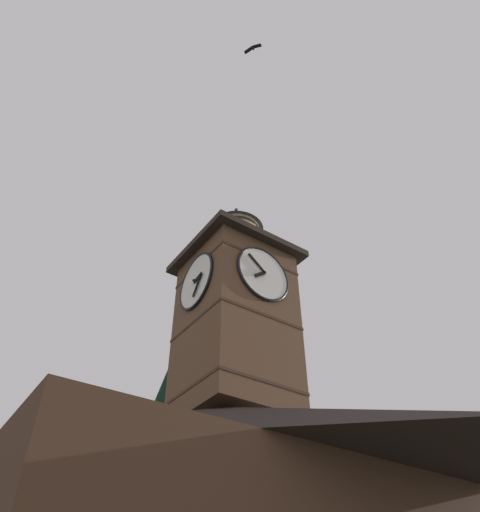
# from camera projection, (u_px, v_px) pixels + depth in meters

# --- Properties ---
(clock_tower) EXTENTS (3.98, 3.98, 9.25)m
(clock_tower) POSITION_uv_depth(u_px,v_px,m) (235.00, 314.00, 17.39)
(clock_tower) COLOR brown
(clock_tower) RESTS_ON building_main
(moon) EXTENTS (1.99, 1.99, 1.99)m
(moon) POSITION_uv_depth(u_px,v_px,m) (154.00, 466.00, 46.98)
(moon) COLOR silver
(flying_bird_high) EXTENTS (0.46, 0.71, 0.16)m
(flying_bird_high) POSITION_uv_depth(u_px,v_px,m) (253.00, 48.00, 19.32)
(flying_bird_high) COLOR black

